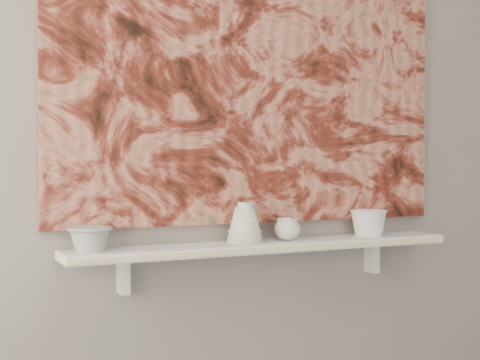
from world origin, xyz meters
TOP-DOWN VIEW (x-y plane):
  - wall_back at (0.00, 1.60)m, footprint 3.60×0.00m
  - shelf at (0.00, 1.51)m, footprint 1.40×0.18m
  - shelf_stripe at (0.00, 1.41)m, footprint 1.40×0.01m
  - bracket_left at (-0.49, 1.57)m, footprint 0.03×0.06m
  - bracket_right at (0.49, 1.57)m, footprint 0.03×0.06m
  - painting at (0.00, 1.59)m, footprint 1.50×0.02m
  - house_motif at (0.45, 1.57)m, footprint 0.09×0.00m
  - bowl_grey at (-0.61, 1.51)m, footprint 0.14×0.14m
  - cup_cream at (0.08, 1.51)m, footprint 0.11×0.11m
  - bell_vessel at (-0.09, 1.51)m, footprint 0.15×0.15m
  - bowl_white at (0.43, 1.51)m, footprint 0.17×0.17m

SIDE VIEW (x-z plane):
  - bracket_left at x=-0.49m, z-range 0.78..0.90m
  - bracket_right at x=0.49m, z-range 0.78..0.90m
  - shelf at x=0.00m, z-range 0.90..0.93m
  - shelf_stripe at x=0.00m, z-range 0.91..0.92m
  - bowl_grey at x=-0.61m, z-range 0.93..1.01m
  - cup_cream at x=0.08m, z-range 0.93..1.01m
  - bowl_white at x=0.43m, z-range 0.93..1.03m
  - bell_vessel at x=-0.09m, z-range 0.93..1.07m
  - house_motif at x=0.45m, z-range 1.19..1.27m
  - wall_back at x=0.00m, z-range -0.45..3.15m
  - painting at x=0.00m, z-range 0.99..2.09m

